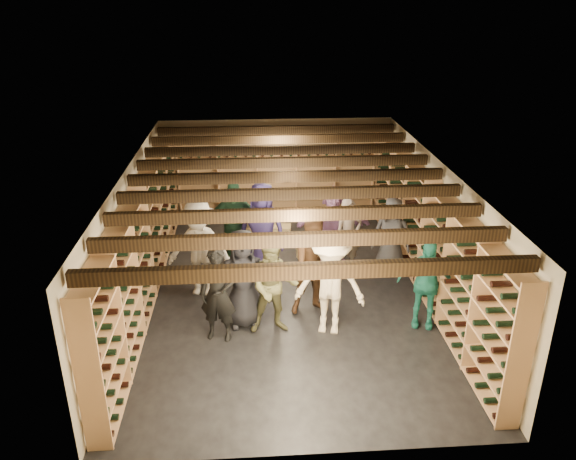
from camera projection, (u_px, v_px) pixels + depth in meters
The scene contains 22 objects.
ground at pixel (288, 292), 10.51m from camera, with size 8.00×8.00×0.00m, color black.
walls at pixel (288, 233), 10.04m from camera, with size 5.52×8.02×2.40m.
ceiling at pixel (288, 169), 9.56m from camera, with size 5.50×8.00×0.01m, color beige.
ceiling_joists at pixel (288, 177), 9.62m from camera, with size 5.40×7.12×0.18m.
wine_rack_left at pixel (143, 244), 9.92m from camera, with size 0.32×7.50×2.15m.
wine_rack_right at pixel (428, 236), 10.25m from camera, with size 0.32×7.50×2.15m.
wine_rack_back at pixel (277, 175), 13.59m from camera, with size 4.70×0.30×2.15m.
crate_stack_left at pixel (238, 234), 12.15m from camera, with size 0.56×0.44×0.68m.
crate_stack_right at pixel (311, 248), 11.70m from camera, with size 0.57×0.44×0.51m.
crate_loose at pixel (280, 229), 13.03m from camera, with size 0.50×0.33×0.17m, color tan.
person_0 at pixel (243, 279), 9.18m from camera, with size 0.84×0.54×1.71m, color black.
person_1 at pixel (218, 294), 8.82m from camera, with size 0.59×0.39×1.62m, color black.
person_2 at pixel (274, 287), 9.01m from camera, with size 0.80×0.62×1.64m, color brown.
person_3 at pixel (330, 284), 8.98m from camera, with size 1.13×0.65×1.75m, color beige.
person_4 at pixel (425, 283), 9.20m from camera, with size 0.91×0.38×1.56m, color #21816E.
person_6 at pixel (262, 230), 10.85m from camera, with size 0.92×0.60×1.88m, color #251E4D.
person_7 at pixel (348, 236), 11.03m from camera, with size 0.55×0.36×1.52m, color gray.
person_8 at pixel (315, 266), 9.55m from camera, with size 0.85×0.66×1.75m, color #4B2F1C.
person_9 at pixel (200, 249), 10.13m from camera, with size 1.18×0.68×1.82m, color beige.
person_10 at pixel (234, 223), 11.29m from camera, with size 1.04×0.43×1.77m, color #20442D.
person_11 at pixel (332, 224), 11.45m from camera, with size 1.50×0.48×1.61m, color #915F95.
person_12 at pixel (391, 235), 11.00m from camera, with size 0.76×0.49×1.55m, color #35353B.
Camera 1 is at (-0.64, -9.17, 5.22)m, focal length 35.00 mm.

